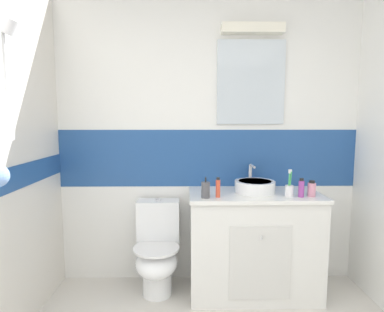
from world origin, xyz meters
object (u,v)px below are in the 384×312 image
(sink_basin, at_px, (255,186))
(lotion_bottle_short, at_px, (312,189))
(soap_dispenser, at_px, (206,190))
(toothpaste_tube_upright, at_px, (218,188))
(deodorant_spray_can, at_px, (301,188))
(toilet, at_px, (157,251))
(toothbrush_cup, at_px, (289,189))

(sink_basin, bearing_deg, lotion_bottle_short, -20.65)
(soap_dispenser, relative_size, toothpaste_tube_upright, 1.06)
(lotion_bottle_short, relative_size, deodorant_spray_can, 0.86)
(lotion_bottle_short, bearing_deg, sink_basin, 159.35)
(toilet, relative_size, toothpaste_tube_upright, 4.99)
(toothpaste_tube_upright, xyz_separation_m, lotion_bottle_short, (0.72, 0.01, -0.01))
(toothbrush_cup, xyz_separation_m, soap_dispenser, (-0.65, -0.04, 0.01))
(toilet, bearing_deg, sink_basin, 0.52)
(toilet, xyz_separation_m, soap_dispenser, (0.39, -0.18, 0.56))
(deodorant_spray_can, bearing_deg, toothbrush_cup, 166.76)
(lotion_bottle_short, bearing_deg, soap_dispenser, -177.78)
(sink_basin, relative_size, soap_dispenser, 2.28)
(soap_dispenser, bearing_deg, deodorant_spray_can, 1.28)
(toothbrush_cup, bearing_deg, toilet, 172.23)
(deodorant_spray_can, bearing_deg, toothpaste_tube_upright, 179.53)
(sink_basin, relative_size, toothbrush_cup, 1.76)
(sink_basin, distance_m, lotion_bottle_short, 0.43)
(toothbrush_cup, relative_size, deodorant_spray_can, 1.45)
(toothpaste_tube_upright, relative_size, lotion_bottle_short, 1.23)
(toilet, bearing_deg, soap_dispenser, -24.60)
(toilet, xyz_separation_m, lotion_bottle_short, (1.21, -0.15, 0.55))
(toothpaste_tube_upright, bearing_deg, toilet, 162.13)
(soap_dispenser, bearing_deg, toilet, 155.40)
(sink_basin, height_order, toilet, sink_basin)
(soap_dispenser, xyz_separation_m, deodorant_spray_can, (0.73, 0.02, 0.01))
(sink_basin, distance_m, toothpaste_tube_upright, 0.36)
(toothbrush_cup, distance_m, deodorant_spray_can, 0.09)
(toilet, bearing_deg, toothbrush_cup, -7.77)
(soap_dispenser, xyz_separation_m, lotion_bottle_short, (0.82, 0.03, -0.00))
(soap_dispenser, height_order, lotion_bottle_short, soap_dispenser)
(toothbrush_cup, height_order, toothpaste_tube_upright, toothbrush_cup)
(toilet, xyz_separation_m, toothbrush_cup, (1.03, -0.14, 0.55))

